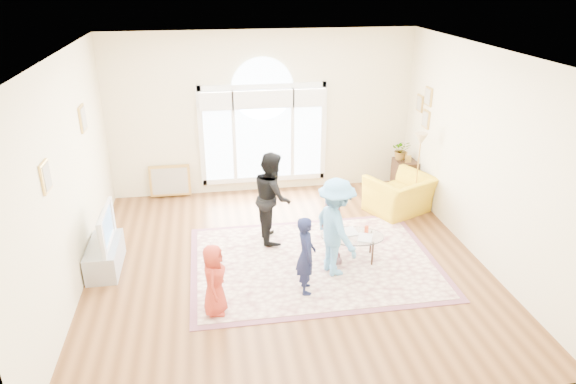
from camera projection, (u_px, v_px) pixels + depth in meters
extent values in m
plane|color=#553218|center=(287.00, 263.00, 7.99)|extent=(6.00, 6.00, 0.00)
plane|color=beige|center=(263.00, 114.00, 10.06)|extent=(6.00, 0.00, 6.00)
plane|color=beige|center=(340.00, 283.00, 4.63)|extent=(6.00, 0.00, 6.00)
plane|color=beige|center=(67.00, 180.00, 6.91)|extent=(0.00, 6.00, 6.00)
plane|color=beige|center=(482.00, 156.00, 7.79)|extent=(0.00, 6.00, 6.00)
plane|color=white|center=(287.00, 53.00, 6.71)|extent=(6.00, 6.00, 0.00)
cube|color=white|center=(264.00, 178.00, 10.57)|extent=(2.50, 0.08, 0.10)
cube|color=white|center=(262.00, 86.00, 9.81)|extent=(2.50, 0.08, 0.10)
cube|color=white|center=(201.00, 137.00, 10.01)|extent=(0.10, 0.08, 2.00)
cube|color=white|center=(323.00, 131.00, 10.37)|extent=(0.10, 0.08, 2.00)
cube|color=#C6E2FF|center=(218.00, 136.00, 10.06)|extent=(0.55, 0.02, 1.80)
cube|color=#C6E2FF|center=(308.00, 132.00, 10.32)|extent=(0.55, 0.02, 1.80)
cube|color=#C6E2FF|center=(263.00, 134.00, 10.19)|extent=(1.10, 0.02, 1.80)
cylinder|color=#C6E2FF|center=(262.00, 89.00, 9.83)|extent=(1.20, 0.02, 1.20)
cube|color=white|center=(234.00, 136.00, 10.09)|extent=(0.07, 0.04, 1.80)
cube|color=white|center=(292.00, 133.00, 10.27)|extent=(0.07, 0.04, 1.80)
cube|color=white|center=(216.00, 101.00, 9.70)|extent=(0.65, 0.12, 0.35)
cube|color=white|center=(263.00, 99.00, 9.83)|extent=(1.20, 0.12, 0.35)
cube|color=white|center=(309.00, 97.00, 9.96)|extent=(0.65, 0.12, 0.35)
cube|color=tan|center=(83.00, 118.00, 7.89)|extent=(0.03, 0.34, 0.40)
cube|color=#ADA38E|center=(84.00, 118.00, 7.89)|extent=(0.01, 0.28, 0.34)
cube|color=tan|center=(46.00, 177.00, 5.94)|extent=(0.03, 0.30, 0.36)
cube|color=#ADA38E|center=(47.00, 177.00, 5.94)|extent=(0.01, 0.24, 0.30)
cube|color=tan|center=(429.00, 97.00, 9.46)|extent=(0.03, 0.28, 0.34)
cube|color=#ADA38E|center=(428.00, 97.00, 9.46)|extent=(0.01, 0.22, 0.28)
cube|color=tan|center=(426.00, 119.00, 9.64)|extent=(0.03, 0.28, 0.34)
cube|color=#ADA38E|center=(425.00, 119.00, 9.63)|extent=(0.01, 0.22, 0.28)
cube|color=tan|center=(420.00, 103.00, 9.87)|extent=(0.03, 0.26, 0.32)
cube|color=#ADA38E|center=(419.00, 103.00, 9.86)|extent=(0.01, 0.20, 0.26)
cube|color=beige|center=(314.00, 262.00, 8.02)|extent=(3.60, 2.60, 0.02)
cube|color=#7C4657|center=(314.00, 262.00, 8.02)|extent=(3.80, 2.80, 0.01)
cube|color=#9B9EA4|center=(105.00, 256.00, 7.77)|extent=(0.45, 1.00, 0.42)
imported|color=black|center=(100.00, 228.00, 7.57)|extent=(0.13, 0.98, 0.56)
cube|color=#4E8FD3|center=(107.00, 227.00, 7.59)|extent=(0.02, 0.80, 0.46)
ellipsoid|color=silver|center=(352.00, 236.00, 7.95)|extent=(1.10, 0.84, 0.02)
cylinder|color=black|center=(371.00, 243.00, 8.18)|extent=(0.03, 0.03, 0.40)
cylinder|color=black|center=(331.00, 241.00, 8.22)|extent=(0.03, 0.03, 0.40)
cylinder|color=black|center=(372.00, 254.00, 7.85)|extent=(0.03, 0.03, 0.40)
cylinder|color=black|center=(332.00, 253.00, 7.89)|extent=(0.03, 0.03, 0.40)
imported|color=#B2A58C|center=(343.00, 233.00, 7.99)|extent=(0.25, 0.31, 0.03)
imported|color=#B2A58C|center=(358.00, 237.00, 7.87)|extent=(0.31, 0.35, 0.02)
cylinder|color=#D24822|center=(366.00, 230.00, 7.99)|extent=(0.07, 0.07, 0.12)
imported|color=gold|center=(400.00, 194.00, 9.55)|extent=(1.39, 1.33, 0.71)
cube|color=black|center=(404.00, 177.00, 10.38)|extent=(0.40, 0.50, 0.70)
cylinder|color=black|center=(413.00, 209.00, 9.78)|extent=(0.20, 0.20, 0.02)
cylinder|color=#B68B41|center=(417.00, 177.00, 9.51)|extent=(0.02, 0.02, 1.35)
cone|color=#CCB284|center=(421.00, 139.00, 9.22)|extent=(0.29, 0.29, 0.22)
cylinder|color=white|center=(399.00, 176.00, 10.44)|extent=(0.20, 0.20, 0.70)
imported|color=#33722D|center=(401.00, 150.00, 10.22)|extent=(0.44, 0.41, 0.40)
cube|color=tan|center=(172.00, 197.00, 10.33)|extent=(0.80, 0.14, 0.62)
imported|color=#B23424|center=(214.00, 280.00, 6.64)|extent=(0.40, 0.54, 0.99)
imported|color=#141A3D|center=(306.00, 255.00, 7.06)|extent=(0.29, 0.43, 1.15)
imported|color=black|center=(272.00, 197.00, 8.40)|extent=(0.60, 0.76, 1.53)
imported|color=#CE909A|center=(332.00, 223.00, 7.76)|extent=(0.40, 0.80, 1.32)
imported|color=#589ED5|center=(336.00, 227.00, 7.44)|extent=(0.80, 1.08, 1.50)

